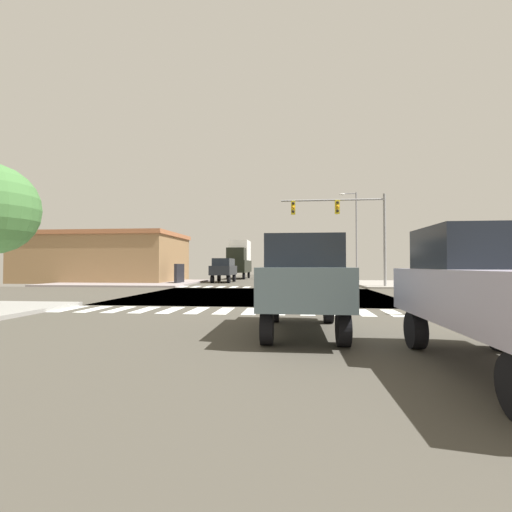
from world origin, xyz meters
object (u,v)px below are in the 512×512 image
at_px(traffic_signal_mast, 344,218).
at_px(suv_farside_2, 224,268).
at_px(bank_building, 106,258).
at_px(pickup_leading_1, 502,289).
at_px(suv_nearside_1, 303,276).
at_px(street_lamp, 354,229).
at_px(box_truck_crossing_1, 239,258).

xyz_separation_m(traffic_signal_mast, suv_farside_2, (-10.62, 7.38, -3.83)).
bearing_deg(bank_building, suv_farside_2, 1.28).
bearing_deg(pickup_leading_1, suv_farside_2, 108.87).
bearing_deg(bank_building, pickup_leading_1, -52.79).
xyz_separation_m(bank_building, suv_nearside_1, (19.01, -25.83, -1.04)).
bearing_deg(traffic_signal_mast, bank_building, 162.55).
relative_size(traffic_signal_mast, street_lamp, 0.86).
bearing_deg(suv_farside_2, bank_building, 1.28).
xyz_separation_m(street_lamp, suv_nearside_1, (-5.95, -28.43, -3.95)).
relative_size(box_truck_crossing_1, pickup_leading_1, 1.41).
xyz_separation_m(street_lamp, bank_building, (-24.96, -2.60, -2.90)).
xyz_separation_m(suv_farside_2, pickup_leading_1, (10.00, -29.25, -0.10)).
height_order(suv_nearside_1, pickup_leading_1, pickup_leading_1).
relative_size(traffic_signal_mast, box_truck_crossing_1, 1.08).
relative_size(bank_building, box_truck_crossing_1, 2.26).
bearing_deg(pickup_leading_1, bank_building, 127.21).
height_order(bank_building, box_truck_crossing_1, bank_building).
bearing_deg(street_lamp, suv_farside_2, -169.79).
relative_size(suv_farside_2, box_truck_crossing_1, 0.64).
bearing_deg(bank_building, street_lamp, 5.95).
xyz_separation_m(box_truck_crossing_1, pickup_leading_1, (10.00, -39.59, -1.27)).
bearing_deg(box_truck_crossing_1, pickup_leading_1, 104.18).
height_order(suv_nearside_1, suv_farside_2, same).
distance_m(traffic_signal_mast, suv_nearside_1, 19.44).
xyz_separation_m(suv_nearside_1, box_truck_crossing_1, (-7.00, 36.43, 1.17)).
relative_size(traffic_signal_mast, pickup_leading_1, 1.53).
bearing_deg(traffic_signal_mast, street_lamp, 76.52).
bearing_deg(street_lamp, bank_building, -174.05).
height_order(traffic_signal_mast, bank_building, traffic_signal_mast).
relative_size(street_lamp, bank_building, 0.56).
height_order(traffic_signal_mast, street_lamp, street_lamp).
distance_m(suv_farside_2, box_truck_crossing_1, 10.40).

